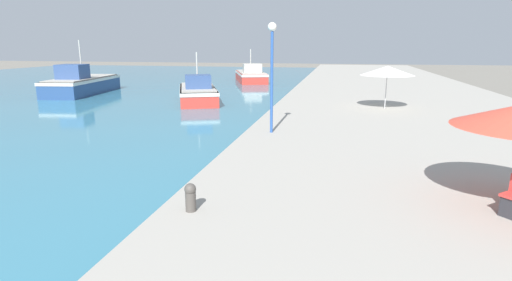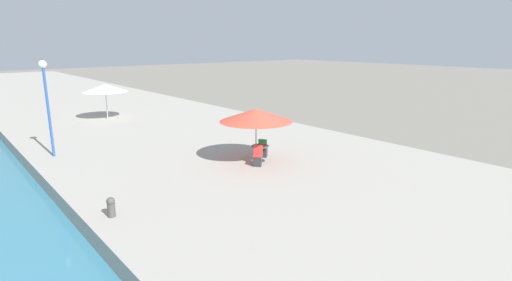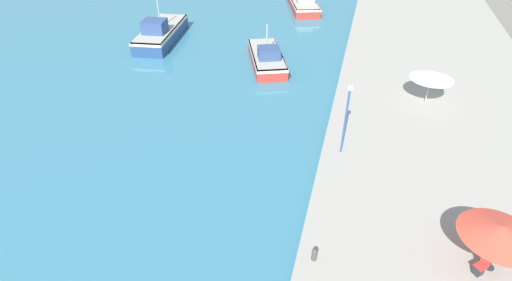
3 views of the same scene
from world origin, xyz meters
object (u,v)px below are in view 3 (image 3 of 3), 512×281
Objects in this scene: fishing_boat_near at (267,57)px; lamppost at (347,108)px; fishing_boat_far at (303,3)px; mooring_bollard at (314,254)px; cafe_umbrella_pink at (501,231)px; fishing_boat_mid at (161,32)px; cafe_chair_left at (503,257)px; cafe_umbrella_white at (432,75)px; cafe_chair_right at (480,268)px; cafe_table at (493,259)px.

lamppost is at bearing -80.07° from fishing_boat_near.
fishing_boat_far reaches higher than fishing_boat_near.
mooring_bollard is (7.57, -21.29, 0.23)m from fishing_boat_near.
mooring_bollard is at bearing -92.55° from fishing_boat_near.
cafe_umbrella_pink is (14.90, -19.57, 2.06)m from fishing_boat_near.
fishing_boat_near is 2.43× the size of cafe_umbrella_pink.
fishing_boat_far is at bearing 100.66° from mooring_bollard.
fishing_boat_mid is at bearing 129.04° from mooring_bollard.
cafe_umbrella_pink is 2.04m from cafe_chair_left.
cafe_umbrella_white is 3.41× the size of cafe_chair_right.
mooring_bollard is at bearing -98.71° from fishing_boat_far.
fishing_boat_near is at bearing -21.85° from fishing_boat_mid.
fishing_boat_far is (12.23, 15.03, -0.17)m from fishing_boat_mid.
cafe_chair_left reaches higher than mooring_bollard.
cafe_chair_right is 0.20× the size of lamppost.
cafe_chair_left is at bearing -91.81° from cafe_chair_right.
cafe_chair_right is (14.55, -20.12, 0.21)m from fishing_boat_near.
fishing_boat_mid is 2.14× the size of lamppost.
fishing_boat_near reaches higher than cafe_chair_left.
lamppost is at bearing 135.28° from cafe_umbrella_pink.
fishing_boat_far reaches higher than cafe_chair_left.
fishing_boat_near is 12.31× the size of mooring_bollard.
mooring_bollard is (-7.52, -1.64, -0.18)m from cafe_table.
fishing_boat_far is 2.78× the size of cafe_umbrella_pink.
lamppost is (7.94, -12.67, 2.97)m from fishing_boat_near.
fishing_boat_near is 22.59m from mooring_bollard.
cafe_chair_right is at bearing 9.46° from mooring_bollard.
fishing_boat_mid is 10.72× the size of cafe_chair_right.
fishing_boat_near is 0.83× the size of fishing_boat_mid.
fishing_boat_near is 8.84× the size of cafe_chair_right.
fishing_boat_mid reaches higher than cafe_umbrella_pink.
fishing_boat_mid is 3.14× the size of cafe_umbrella_white.
fishing_boat_far reaches higher than cafe_table.
fishing_boat_mid is 35.27m from cafe_table.
fishing_boat_far is 14.08× the size of mooring_bollard.
fishing_boat_near is 14.35m from cafe_umbrella_white.
lamppost is (0.37, 8.61, 2.74)m from mooring_bollard.
fishing_boat_far is 39.90m from mooring_bollard.
cafe_chair_right is 7.07m from mooring_bollard.
fishing_boat_near is 8.84× the size of cafe_chair_left.
fishing_boat_near is 2.59× the size of cafe_umbrella_white.
cafe_umbrella_white is at bearing 151.41° from cafe_chair_left.
cafe_table is (27.13, -22.54, 0.23)m from fishing_boat_mid.
mooring_bollard is at bearing -167.71° from cafe_table.
cafe_chair_right is (1.16, -15.39, -1.89)m from cafe_umbrella_white.
lamppost is at bearing 0.44° from cafe_chair_right.
fishing_boat_near is 10.06× the size of cafe_table.
cafe_umbrella_white is at bearing 95.83° from cafe_umbrella_pink.
fishing_boat_near is at bearing 127.52° from cafe_table.
fishing_boat_far is 31.70m from lamppost.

